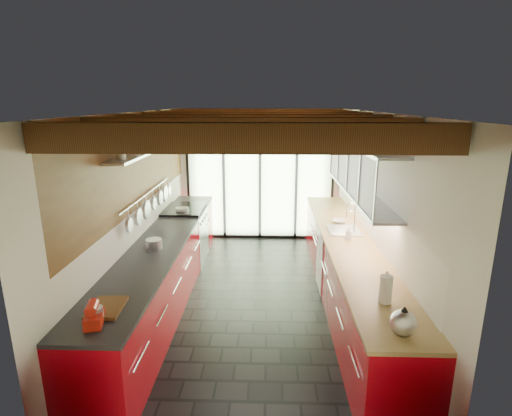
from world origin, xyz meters
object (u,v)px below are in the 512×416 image
stand_mixer (94,315)px  kettle (403,321)px  soap_bottle (349,233)px  bowl (339,221)px  paper_towel (386,290)px

stand_mixer → kettle: 2.54m
stand_mixer → soap_bottle: stand_mixer is taller
soap_bottle → bowl: 0.74m
stand_mixer → paper_towel: paper_towel is taller
soap_bottle → stand_mixer: bearing=-138.7°
paper_towel → soap_bottle: bearing=90.0°
paper_towel → soap_bottle: size_ratio=1.82×
stand_mixer → paper_towel: size_ratio=0.82×
kettle → bowl: kettle is taller
paper_towel → soap_bottle: paper_towel is taller
bowl → stand_mixer: bearing=-130.5°
soap_bottle → paper_towel: bearing=-90.0°
kettle → soap_bottle: bearing=90.0°
stand_mixer → paper_towel: 2.58m
stand_mixer → soap_bottle: 3.38m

